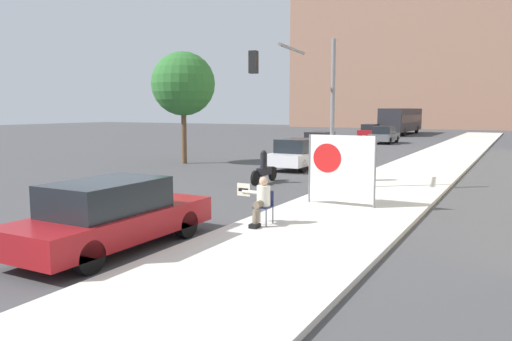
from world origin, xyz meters
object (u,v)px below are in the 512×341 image
car_on_road_far_lane (371,130)px  street_tree_near_curb (183,84)px  traffic_light_pole (301,88)px  seated_protester (261,199)px  parked_car_curbside (112,215)px  car_on_road_nearest (298,154)px  car_on_road_distant (384,135)px  protest_banner (341,168)px  motorcycle_on_road (264,169)px  car_on_road_midblock (320,141)px  city_bus_on_road (401,119)px

car_on_road_far_lane → street_tree_near_curb: bearing=-92.9°
traffic_light_pole → seated_protester: bearing=-75.0°
parked_car_curbside → car_on_road_nearest: (-2.33, 15.20, 0.01)m
traffic_light_pole → car_on_road_distant: size_ratio=1.24×
protest_banner → motorcycle_on_road: bearing=140.9°
car_on_road_midblock → car_on_road_far_lane: bearing=95.5°
car_on_road_midblock → car_on_road_distant: bearing=78.6°
city_bus_on_road → car_on_road_midblock: bearing=-89.7°
motorcycle_on_road → car_on_road_midblock: bearing=103.1°
city_bus_on_road → car_on_road_distant: bearing=-82.6°
protest_banner → car_on_road_far_lane: 41.24m
seated_protester → street_tree_near_curb: street_tree_near_curb is taller
car_on_road_midblock → car_on_road_far_lane: (-1.95, 20.35, -0.00)m
car_on_road_nearest → street_tree_near_curb: (-6.59, -0.57, 3.60)m
protest_banner → city_bus_on_road: bearing=100.1°
seated_protester → parked_car_curbside: 3.66m
seated_protester → car_on_road_far_lane: car_on_road_far_lane is taller
parked_car_curbside → car_on_road_distant: car_on_road_distant is taller
seated_protester → city_bus_on_road: 50.48m
protest_banner → car_on_road_far_lane: (-10.14, 39.97, -0.53)m
car_on_road_midblock → street_tree_near_curb: street_tree_near_curb is taller
car_on_road_midblock → motorcycle_on_road: (3.72, -15.98, -0.13)m
parked_car_curbside → street_tree_near_curb: 17.50m
traffic_light_pole → parked_car_curbside: 9.85m
seated_protester → car_on_road_midblock: size_ratio=0.26×
motorcycle_on_road → street_tree_near_curb: bearing=148.5°
seated_protester → parked_car_curbside: (-1.98, -3.08, -0.02)m
city_bus_on_road → protest_banner: bearing=-79.9°
seated_protester → protest_banner: size_ratio=0.57×
protest_banner → car_on_road_nearest: bearing=120.8°
traffic_light_pole → car_on_road_far_lane: (-7.58, 37.11, -3.07)m
seated_protester → car_on_road_distant: car_on_road_distant is taller
city_bus_on_road → motorcycle_on_road: city_bus_on_road is taller
protest_banner → parked_car_curbside: (-2.86, -6.50, -0.48)m
traffic_light_pole → car_on_road_midblock: 17.94m
parked_car_curbside → traffic_light_pole: bearing=88.1°
motorcycle_on_road → street_tree_near_curb: size_ratio=0.35×
protest_banner → car_on_road_far_lane: bearing=104.2°
traffic_light_pole → parked_car_curbside: (-0.30, -9.37, -3.02)m
car_on_road_distant → car_on_road_nearest: bearing=-87.4°
car_on_road_nearest → parked_car_curbside: bearing=-81.3°
seated_protester → car_on_road_distant: bearing=93.7°
traffic_light_pole → car_on_road_midblock: traffic_light_pole is taller
car_on_road_nearest → city_bus_on_road: bearing=94.7°
car_on_road_midblock → car_on_road_far_lane: size_ratio=0.98×
seated_protester → car_on_road_nearest: (-4.31, 12.12, -0.01)m
seated_protester → street_tree_near_curb: (-10.90, 11.54, 3.59)m
seated_protester → protest_banner: (0.87, 3.42, 0.47)m
city_bus_on_road → seated_protester: bearing=-81.5°
parked_car_curbside → car_on_road_nearest: car_on_road_nearest is taller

